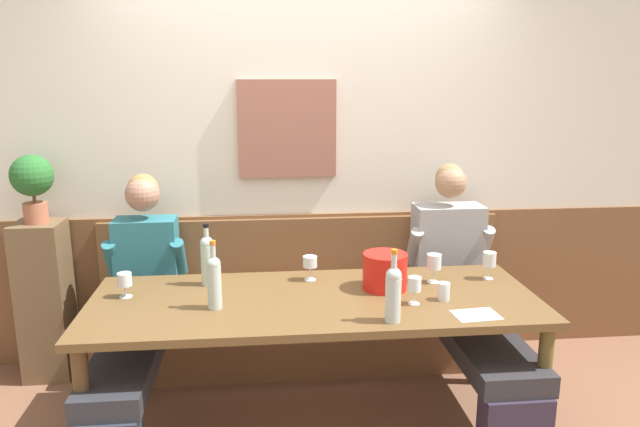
% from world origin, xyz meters
% --- Properties ---
extents(room_wall_back, '(6.80, 0.12, 2.80)m').
position_xyz_m(room_wall_back, '(-0.00, 1.09, 1.40)').
color(room_wall_back, silver).
rests_on(room_wall_back, ground).
extents(wood_wainscot_panel, '(6.80, 0.03, 0.96)m').
position_xyz_m(wood_wainscot_panel, '(0.00, 1.04, 0.48)').
color(wood_wainscot_panel, brown).
rests_on(wood_wainscot_panel, ground).
extents(wall_bench, '(2.58, 0.42, 0.94)m').
position_xyz_m(wall_bench, '(0.00, 0.83, 0.28)').
color(wall_bench, brown).
rests_on(wall_bench, ground).
extents(dining_table, '(2.28, 0.87, 0.74)m').
position_xyz_m(dining_table, '(0.00, 0.12, 0.66)').
color(dining_table, brown).
rests_on(dining_table, ground).
extents(person_center_left_seat, '(0.47, 1.31, 1.28)m').
position_xyz_m(person_center_left_seat, '(-0.96, 0.45, 0.62)').
color(person_center_left_seat, '#2A2E3C').
rests_on(person_center_left_seat, ground).
extents(person_right_seat, '(0.53, 1.31, 1.31)m').
position_xyz_m(person_right_seat, '(0.91, 0.46, 0.63)').
color(person_right_seat, '#30283B').
rests_on(person_right_seat, ground).
extents(ice_bucket, '(0.24, 0.24, 0.19)m').
position_xyz_m(ice_bucket, '(0.38, 0.22, 0.83)').
color(ice_bucket, red).
rests_on(ice_bucket, dining_table).
extents(wine_bottle_amber_mid, '(0.07, 0.07, 0.34)m').
position_xyz_m(wine_bottle_amber_mid, '(-0.50, 0.03, 0.88)').
color(wine_bottle_amber_mid, '#B5C6C0').
rests_on(wine_bottle_amber_mid, dining_table).
extents(wine_bottle_clear_water, '(0.07, 0.07, 0.35)m').
position_xyz_m(wine_bottle_clear_water, '(0.33, -0.22, 0.88)').
color(wine_bottle_clear_water, '#B5C3C0').
rests_on(wine_bottle_clear_water, dining_table).
extents(wine_bottle_green_tall, '(0.07, 0.07, 0.34)m').
position_xyz_m(wine_bottle_green_tall, '(-0.56, 0.37, 0.88)').
color(wine_bottle_green_tall, '#AFCCBC').
rests_on(wine_bottle_green_tall, dining_table).
extents(wine_glass_right_end, '(0.07, 0.07, 0.13)m').
position_xyz_m(wine_glass_right_end, '(-0.96, 0.23, 0.82)').
color(wine_glass_right_end, silver).
rests_on(wine_glass_right_end, dining_table).
extents(wine_glass_left_end, '(0.07, 0.07, 0.15)m').
position_xyz_m(wine_glass_left_end, '(0.99, 0.31, 0.85)').
color(wine_glass_left_end, silver).
rests_on(wine_glass_left_end, dining_table).
extents(wine_glass_mid_left, '(0.07, 0.07, 0.14)m').
position_xyz_m(wine_glass_mid_left, '(0.48, -0.02, 0.83)').
color(wine_glass_mid_left, silver).
rests_on(wine_glass_mid_left, dining_table).
extents(wine_glass_center_rear, '(0.08, 0.08, 0.14)m').
position_xyz_m(wine_glass_center_rear, '(0.00, 0.39, 0.84)').
color(wine_glass_center_rear, silver).
rests_on(wine_glass_center_rear, dining_table).
extents(wine_glass_near_bucket, '(0.08, 0.08, 0.16)m').
position_xyz_m(wine_glass_near_bucket, '(0.67, 0.28, 0.85)').
color(wine_glass_near_bucket, silver).
rests_on(wine_glass_near_bucket, dining_table).
extents(water_tumbler_left, '(0.06, 0.06, 0.09)m').
position_xyz_m(water_tumbler_left, '(0.65, 0.02, 0.78)').
color(water_tumbler_left, silver).
rests_on(water_tumbler_left, dining_table).
extents(tasting_sheet_left_guest, '(0.22, 0.17, 0.00)m').
position_xyz_m(tasting_sheet_left_guest, '(0.74, -0.18, 0.74)').
color(tasting_sheet_left_guest, white).
rests_on(tasting_sheet_left_guest, dining_table).
extents(corner_pedestal, '(0.28, 0.28, 0.99)m').
position_xyz_m(corner_pedestal, '(-1.59, 0.86, 0.49)').
color(corner_pedestal, brown).
rests_on(corner_pedestal, ground).
extents(potted_plant, '(0.24, 0.24, 0.41)m').
position_xyz_m(potted_plant, '(-1.59, 0.86, 1.24)').
color(potted_plant, '#AD6247').
rests_on(potted_plant, corner_pedestal).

